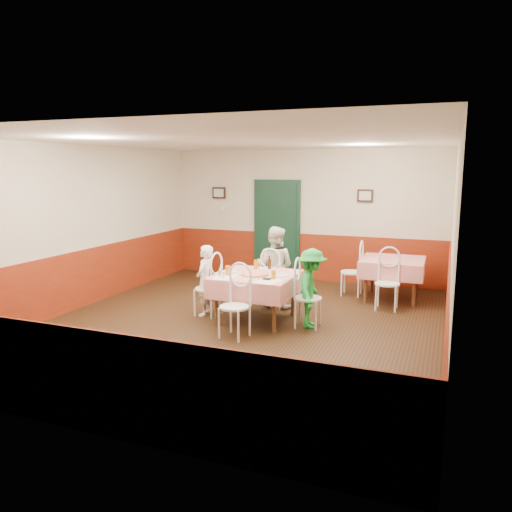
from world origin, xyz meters
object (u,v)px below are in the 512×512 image
(chair_near, at_px, (234,307))
(beer_bottle, at_px, (269,263))
(pizza, at_px, (255,274))
(diner_left, at_px, (205,280))
(wallet, at_px, (267,279))
(chair_left, at_px, (208,289))
(glass_b, at_px, (274,275))
(glass_a, at_px, (228,271))
(diner_right, at_px, (311,288))
(glass_c, at_px, (256,264))
(second_table, at_px, (392,279))
(chair_right, at_px, (308,298))
(chair_second_b, at_px, (387,284))
(main_table, at_px, (256,298))
(chair_far, at_px, (274,282))
(diner_far, at_px, (275,267))
(chair_second_a, at_px, (352,272))

(chair_near, height_order, beer_bottle, beer_bottle)
(pizza, distance_m, diner_left, 0.93)
(chair_near, height_order, wallet, chair_near)
(chair_left, relative_size, glass_b, 6.97)
(wallet, bearing_deg, diner_left, 165.46)
(glass_a, distance_m, diner_right, 1.32)
(pizza, relative_size, glass_c, 2.78)
(pizza, height_order, beer_bottle, beer_bottle)
(second_table, xyz_separation_m, chair_right, (-1.01, -2.18, 0.08))
(chair_second_b, height_order, pizza, chair_second_b)
(chair_near, relative_size, glass_b, 6.97)
(main_table, distance_m, chair_far, 0.85)
(glass_a, distance_m, wallet, 0.67)
(wallet, height_order, diner_right, diner_right)
(pizza, xyz_separation_m, beer_bottle, (0.07, 0.48, 0.09))
(chair_left, height_order, glass_a, glass_a)
(glass_b, distance_m, beer_bottle, 0.71)
(chair_second_b, xyz_separation_m, diner_left, (-2.76, -1.43, 0.13))
(chair_right, distance_m, wallet, 0.71)
(chair_near, distance_m, beer_bottle, 1.32)
(wallet, height_order, diner_far, diner_far)
(main_table, xyz_separation_m, chair_near, (0.00, -0.85, 0.08))
(chair_second_a, height_order, chair_second_b, same)
(chair_right, height_order, chair_far, same)
(diner_far, bearing_deg, diner_right, 141.21)
(diner_far, bearing_deg, glass_b, 114.46)
(glass_a, xyz_separation_m, diner_right, (1.27, 0.25, -0.23))
(chair_right, relative_size, chair_second_a, 1.00)
(glass_b, bearing_deg, diner_right, 24.47)
(glass_a, bearing_deg, chair_near, -58.23)
(diner_right, bearing_deg, chair_right, 81.21)
(main_table, distance_m, chair_second_a, 2.45)
(glass_c, bearing_deg, chair_right, -21.50)
(pizza, distance_m, glass_a, 0.42)
(main_table, relative_size, diner_left, 1.04)
(chair_second_b, bearing_deg, diner_left, -153.26)
(chair_right, relative_size, wallet, 8.18)
(main_table, relative_size, chair_near, 1.36)
(beer_bottle, height_order, diner_left, diner_left)
(main_table, xyz_separation_m, chair_far, (-0.00, 0.85, 0.08))
(second_table, height_order, chair_far, chair_far)
(diner_left, bearing_deg, glass_b, 75.66)
(chair_near, xyz_separation_m, chair_second_a, (1.11, 3.03, 0.00))
(chair_far, relative_size, diner_far, 0.64)
(diner_far, height_order, diner_right, diner_far)
(second_table, bearing_deg, chair_second_a, 180.00)
(glass_b, xyz_separation_m, beer_bottle, (-0.30, 0.64, 0.04))
(chair_near, bearing_deg, diner_far, 97.80)
(chair_right, distance_m, glass_a, 1.31)
(glass_c, bearing_deg, glass_b, -50.31)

